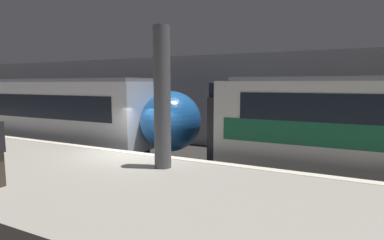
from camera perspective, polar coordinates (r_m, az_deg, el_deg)
ground_plane at (r=10.75m, az=-10.54°, el=-11.73°), size 120.00×120.00×0.00m
platform at (r=8.72m, az=-21.27°, el=-12.76°), size 40.00×5.28×1.12m
station_rear_barrier at (r=16.28m, az=3.90°, el=3.60°), size 50.00×0.15×4.94m
support_pillar_near at (r=8.17m, az=-5.70°, el=4.15°), size 0.46×0.46×3.84m
train_modern at (r=18.92m, az=-30.01°, el=1.32°), size 20.87×2.88×3.66m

